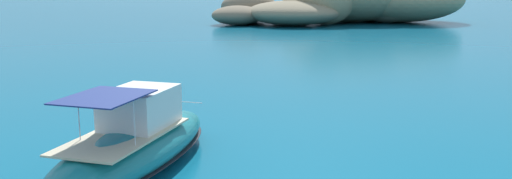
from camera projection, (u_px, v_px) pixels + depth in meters
The scene contains 2 objects.
islet_small at pixel (275, 11), 79.05m from camera, with size 22.73×23.08×4.77m.
motorboat_teal at pixel (135, 144), 16.81m from camera, with size 4.81×9.35×2.81m.
Camera 1 is at (2.85, -6.38, 5.98)m, focal length 36.44 mm.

